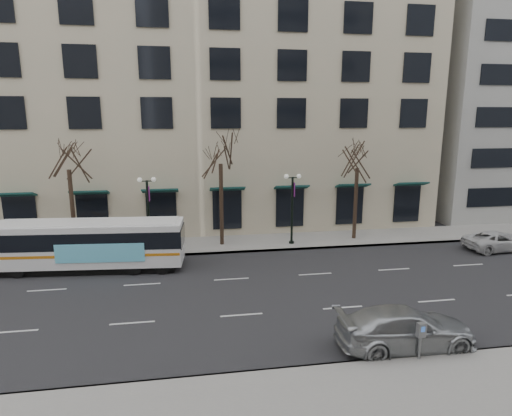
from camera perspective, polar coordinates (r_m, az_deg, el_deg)
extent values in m
plane|color=black|center=(22.87, -2.69, -11.55)|extent=(160.00, 160.00, 0.00)
cube|color=gray|center=(32.02, 4.40, -4.42)|extent=(80.00, 4.00, 0.15)
cube|color=beige|center=(41.91, -9.09, 15.85)|extent=(40.00, 20.00, 24.00)
cylinder|color=black|center=(31.25, -23.23, -0.51)|extent=(0.28, 0.28, 5.74)
cylinder|color=black|center=(30.34, -4.64, 0.30)|extent=(0.28, 0.28, 5.95)
cylinder|color=black|center=(32.71, 13.11, 0.45)|extent=(0.28, 0.28, 5.46)
cylinder|color=black|center=(29.90, -14.12, -1.15)|extent=(0.16, 0.16, 5.00)
cylinder|color=black|center=(30.51, -13.90, -5.45)|extent=(0.36, 0.36, 0.30)
cube|color=black|center=(29.45, -14.37, 3.50)|extent=(0.90, 0.06, 0.06)
sphere|color=silver|center=(29.48, -15.25, 3.66)|extent=(0.32, 0.32, 0.32)
sphere|color=silver|center=(29.39, -13.50, 3.73)|extent=(0.32, 0.32, 0.32)
cube|color=#7F217B|center=(29.57, -14.05, 1.88)|extent=(0.04, 0.45, 1.00)
cylinder|color=black|center=(30.65, 4.83, -0.49)|extent=(0.16, 0.16, 5.00)
cylinder|color=black|center=(31.25, 4.75, -4.70)|extent=(0.36, 0.36, 0.30)
cube|color=black|center=(30.21, 4.91, 4.05)|extent=(0.90, 0.06, 0.06)
sphere|color=silver|center=(30.10, 4.08, 4.22)|extent=(0.32, 0.32, 0.32)
sphere|color=silver|center=(30.31, 5.74, 4.25)|extent=(0.32, 0.32, 0.32)
cube|color=#7F217B|center=(30.37, 5.10, 2.46)|extent=(0.04, 0.45, 1.00)
cube|color=white|center=(27.74, -21.31, -4.39)|extent=(11.26, 3.34, 2.54)
cube|color=black|center=(28.16, -21.08, -7.18)|extent=(10.35, 2.98, 0.42)
cube|color=black|center=(27.56, -20.82, -3.61)|extent=(10.82, 3.34, 1.02)
cube|color=orange|center=(27.87, -21.24, -5.25)|extent=(11.15, 3.36, 0.17)
cube|color=#66D5F9|center=(26.43, -20.10, -5.68)|extent=(5.07, 0.49, 1.11)
cube|color=white|center=(27.42, -21.51, -1.78)|extent=(10.69, 3.05, 0.07)
cylinder|color=black|center=(28.55, -29.26, -7.25)|extent=(0.94, 0.34, 0.92)
cylinder|color=black|center=(30.39, -27.60, -5.96)|extent=(0.94, 0.34, 0.92)
cylinder|color=black|center=(26.44, -15.96, -7.60)|extent=(0.94, 0.34, 0.92)
cylinder|color=black|center=(28.41, -15.11, -6.17)|extent=(0.94, 0.34, 0.92)
cylinder|color=black|center=(26.15, -12.36, -7.63)|extent=(0.94, 0.34, 0.92)
cylinder|color=black|center=(28.14, -11.77, -6.17)|extent=(0.94, 0.34, 0.92)
imported|color=#B5BABE|center=(18.90, 19.29, -14.87)|extent=(5.67, 2.39, 1.63)
imported|color=silver|center=(34.38, 29.60, -3.83)|extent=(4.85, 2.41, 1.32)
cylinder|color=slate|center=(18.08, 21.00, -16.86)|extent=(0.09, 0.09, 1.02)
cube|color=slate|center=(17.77, 21.17, -14.93)|extent=(0.34, 0.23, 0.57)
cube|color=blue|center=(17.65, 21.33, -14.84)|extent=(0.16, 0.04, 0.20)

